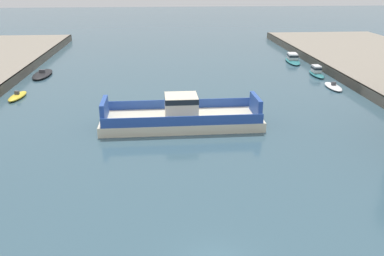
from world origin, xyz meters
TOP-DOWN VIEW (x-y plane):
  - chain_ferry at (-0.76, 24.62)m, footprint 18.48×6.57m
  - moored_boat_near_right at (-23.29, 50.84)m, footprint 2.84×7.88m
  - moored_boat_mid_left at (23.42, 39.18)m, footprint 2.08×5.48m
  - moored_boat_mid_right at (-23.31, 37.45)m, footprint 2.08×5.24m
  - moored_boat_far_right at (23.21, 58.98)m, footprint 3.28×8.31m
  - moored_boat_upstream_a at (23.76, 47.36)m, footprint 1.83×5.82m

SIDE VIEW (x-z plane):
  - moored_boat_mid_left at x=23.42m, z-range -0.24..0.73m
  - moored_boat_mid_right at x=-23.31m, z-range -0.24..0.82m
  - moored_boat_near_right at x=-23.29m, z-range -0.24..0.83m
  - moored_boat_far_right at x=23.21m, z-range -0.21..1.44m
  - moored_boat_upstream_a at x=23.76m, z-range -0.22..1.49m
  - chain_ferry at x=-0.76m, z-range -0.71..2.93m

